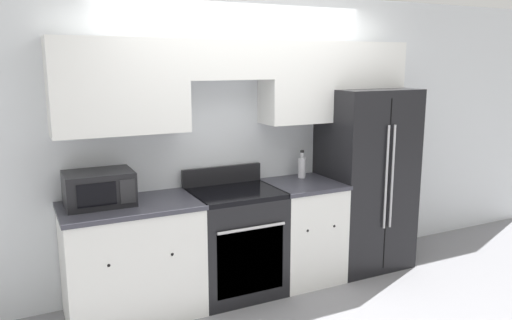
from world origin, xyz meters
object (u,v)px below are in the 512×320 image
bottle (302,167)px  microwave (99,188)px  oven_range (235,241)px  refrigerator (362,178)px

bottle → microwave: bearing=-177.2°
oven_range → bottle: size_ratio=4.09×
refrigerator → bottle: bearing=169.8°
microwave → bottle: size_ratio=1.92×
refrigerator → microwave: 2.50m
refrigerator → microwave: bearing=179.5°
oven_range → microwave: size_ratio=2.13×
microwave → oven_range: bearing=-3.9°
oven_range → bottle: bottle is taller
bottle → oven_range: bearing=-167.7°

